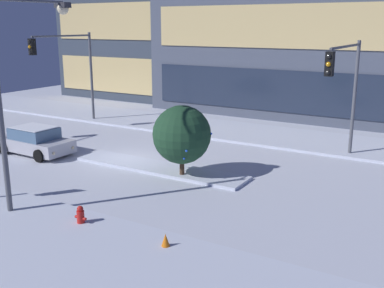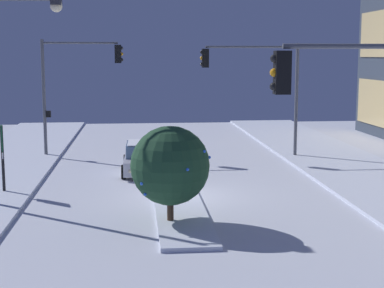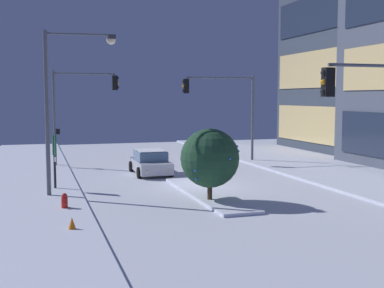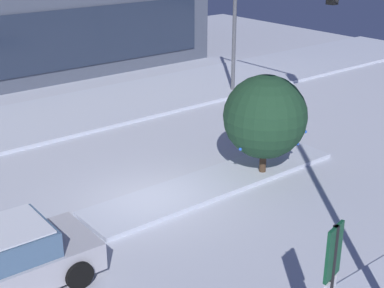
% 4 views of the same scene
% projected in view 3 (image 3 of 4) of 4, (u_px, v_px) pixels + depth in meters
% --- Properties ---
extents(ground, '(52.00, 52.00, 0.00)m').
position_uv_depth(ground, '(199.00, 187.00, 26.40)').
color(ground, silver).
extents(curb_strip_near, '(52.00, 5.20, 0.14)m').
position_uv_depth(curb_strip_near, '(25.00, 195.00, 23.79)').
color(curb_strip_near, silver).
rests_on(curb_strip_near, ground).
extents(curb_strip_far, '(52.00, 5.20, 0.14)m').
position_uv_depth(curb_strip_far, '(341.00, 177.00, 29.00)').
color(curb_strip_far, silver).
rests_on(curb_strip_far, ground).
extents(median_strip, '(9.00, 1.80, 0.14)m').
position_uv_depth(median_strip, '(207.00, 194.00, 24.10)').
color(median_strip, silver).
rests_on(median_strip, ground).
extents(office_tower_secondary, '(11.74, 9.63, 14.15)m').
position_uv_depth(office_tower_secondary, '(355.00, 71.00, 45.00)').
color(office_tower_secondary, '#384251').
rests_on(office_tower_secondary, ground).
extents(car_near, '(4.40, 2.20, 1.49)m').
position_uv_depth(car_near, '(150.00, 163.00, 30.63)').
color(car_near, '#B7B7C1').
rests_on(car_near, ground).
extents(traffic_light_corner_far_left, '(0.32, 5.42, 6.27)m').
position_uv_depth(traffic_light_corner_far_left, '(225.00, 101.00, 35.51)').
color(traffic_light_corner_far_left, '#565960').
rests_on(traffic_light_corner_far_left, ground).
extents(traffic_light_corner_near_left, '(0.32, 4.48, 6.50)m').
position_uv_depth(traffic_light_corner_near_left, '(79.00, 101.00, 33.97)').
color(traffic_light_corner_near_left, '#565960').
rests_on(traffic_light_corner_near_left, ground).
extents(street_lamp_arched, '(0.70, 3.28, 7.75)m').
position_uv_depth(street_lamp_arched, '(66.00, 89.00, 23.13)').
color(street_lamp_arched, '#565960').
rests_on(street_lamp_arched, ground).
extents(fire_hydrant, '(0.48, 0.26, 0.76)m').
position_uv_depth(fire_hydrant, '(65.00, 202.00, 20.69)').
color(fire_hydrant, red).
rests_on(fire_hydrant, ground).
extents(parking_info_sign, '(0.55, 0.19, 2.83)m').
position_uv_depth(parking_info_sign, '(55.00, 155.00, 25.07)').
color(parking_info_sign, black).
rests_on(parking_info_sign, ground).
extents(decorated_tree_median, '(2.64, 2.66, 3.33)m').
position_uv_depth(decorated_tree_median, '(210.00, 158.00, 22.27)').
color(decorated_tree_median, '#473323').
rests_on(decorated_tree_median, ground).
extents(construction_cone, '(0.36, 0.36, 0.55)m').
position_uv_depth(construction_cone, '(72.00, 225.00, 17.40)').
color(construction_cone, orange).
rests_on(construction_cone, ground).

